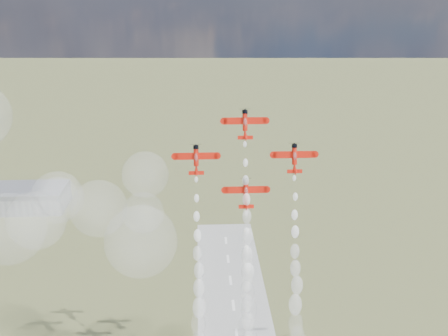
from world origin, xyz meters
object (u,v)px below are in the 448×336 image
plane_left (196,159)px  hangar (24,198)px  plane_right (294,158)px  plane_lead (245,124)px  plane_slot (246,193)px

plane_left → hangar: bearing=123.2°
hangar → plane_right: plane_right is taller
hangar → plane_lead: bearing=-53.0°
plane_right → plane_left: bearing=180.0°
plane_lead → plane_left: (-13.76, -2.85, -9.20)m
hangar → plane_lead: plane_lead is taller
plane_right → plane_slot: 16.80m
hangar → plane_lead: (119.49, -158.48, 84.72)m
hangar → plane_left: (105.73, -161.33, 75.52)m
plane_right → plane_slot: bearing=-168.3°
plane_lead → plane_slot: size_ratio=1.00×
plane_left → plane_slot: size_ratio=1.00×
hangar → plane_right: bearing=-50.4°
hangar → plane_right: 222.46m
plane_left → plane_right: (27.53, 0.00, 0.00)m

